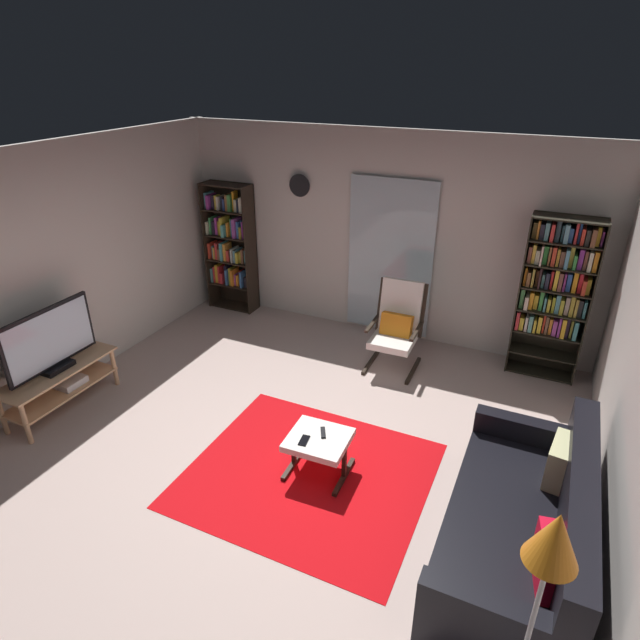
# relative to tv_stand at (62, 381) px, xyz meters

# --- Properties ---
(ground_plane) EXTENTS (7.02, 7.02, 0.00)m
(ground_plane) POSITION_rel_tv_stand_xyz_m (2.37, 0.20, -0.31)
(ground_plane) COLOR #BDA49B
(wall_back) EXTENTS (5.60, 0.06, 2.60)m
(wall_back) POSITION_rel_tv_stand_xyz_m (2.37, 3.10, 0.99)
(wall_back) COLOR beige
(wall_back) RESTS_ON ground
(wall_left) EXTENTS (0.06, 6.00, 2.60)m
(wall_left) POSITION_rel_tv_stand_xyz_m (-0.33, 0.20, 0.99)
(wall_left) COLOR beige
(wall_left) RESTS_ON ground
(glass_door_panel) EXTENTS (1.10, 0.01, 2.00)m
(glass_door_panel) POSITION_rel_tv_stand_xyz_m (2.50, 3.04, 0.74)
(glass_door_panel) COLOR silver
(area_rug) EXTENTS (2.06, 1.83, 0.01)m
(area_rug) POSITION_rel_tv_stand_xyz_m (2.77, 0.15, -0.31)
(area_rug) COLOR red
(area_rug) RESTS_ON ground
(tv_stand) EXTENTS (0.43, 1.23, 0.47)m
(tv_stand) POSITION_rel_tv_stand_xyz_m (0.00, 0.00, 0.00)
(tv_stand) COLOR tan
(tv_stand) RESTS_ON ground
(television) EXTENTS (0.20, 1.03, 0.66)m
(television) POSITION_rel_tv_stand_xyz_m (0.00, -0.02, 0.48)
(television) COLOR black
(television) RESTS_ON tv_stand
(bookshelf_near_tv) EXTENTS (0.70, 0.30, 1.81)m
(bookshelf_near_tv) POSITION_rel_tv_stand_xyz_m (0.20, 2.90, 0.64)
(bookshelf_near_tv) COLOR black
(bookshelf_near_tv) RESTS_ON ground
(bookshelf_near_sofa) EXTENTS (0.74, 0.30, 1.86)m
(bookshelf_near_sofa) POSITION_rel_tv_stand_xyz_m (4.46, 2.85, 0.76)
(bookshelf_near_sofa) COLOR black
(bookshelf_near_sofa) RESTS_ON ground
(leather_sofa) EXTENTS (0.90, 1.96, 0.89)m
(leather_sofa) POSITION_rel_tv_stand_xyz_m (4.55, 0.01, -0.00)
(leather_sofa) COLOR black
(leather_sofa) RESTS_ON ground
(lounge_armchair) EXTENTS (0.58, 0.66, 1.02)m
(lounge_armchair) POSITION_rel_tv_stand_xyz_m (2.86, 2.31, 0.22)
(lounge_armchair) COLOR black
(lounge_armchair) RESTS_ON ground
(ottoman) EXTENTS (0.54, 0.50, 0.38)m
(ottoman) POSITION_rel_tv_stand_xyz_m (2.83, 0.23, 0.00)
(ottoman) COLOR white
(ottoman) RESTS_ON ground
(tv_remote) EXTENTS (0.10, 0.15, 0.02)m
(tv_remote) POSITION_rel_tv_stand_xyz_m (2.84, 0.29, 0.08)
(tv_remote) COLOR black
(tv_remote) RESTS_ON ottoman
(cell_phone) EXTENTS (0.09, 0.15, 0.01)m
(cell_phone) POSITION_rel_tv_stand_xyz_m (2.74, 0.13, 0.08)
(cell_phone) COLOR black
(cell_phone) RESTS_ON ottoman
(floor_lamp_by_sofa) EXTENTS (0.23, 0.23, 1.68)m
(floor_lamp_by_sofa) POSITION_rel_tv_stand_xyz_m (4.60, -1.27, 1.10)
(floor_lamp_by_sofa) COLOR #A5A5AD
(floor_lamp_by_sofa) RESTS_ON ground
(wall_clock) EXTENTS (0.29, 0.03, 0.29)m
(wall_clock) POSITION_rel_tv_stand_xyz_m (1.25, 3.03, 1.54)
(wall_clock) COLOR silver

